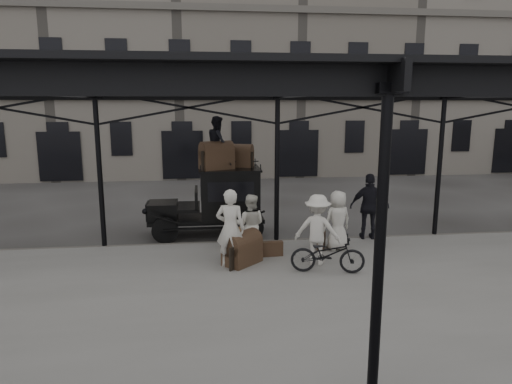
# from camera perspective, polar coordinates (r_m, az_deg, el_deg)

# --- Properties ---
(ground) EXTENTS (120.00, 120.00, 0.00)m
(ground) POSITION_cam_1_polar(r_m,az_deg,el_deg) (11.94, 4.12, -9.45)
(ground) COLOR #383533
(ground) RESTS_ON ground
(platform) EXTENTS (28.00, 8.00, 0.15)m
(platform) POSITION_cam_1_polar(r_m,az_deg,el_deg) (10.10, 6.31, -12.98)
(platform) COLOR slate
(platform) RESTS_ON ground
(canopy) EXTENTS (22.50, 9.00, 4.74)m
(canopy) POSITION_cam_1_polar(r_m,az_deg,el_deg) (9.51, 6.52, 13.51)
(canopy) COLOR black
(canopy) RESTS_ON ground
(building_frontage) EXTENTS (64.00, 8.00, 14.00)m
(building_frontage) POSITION_cam_1_polar(r_m,az_deg,el_deg) (29.19, -2.61, 16.64)
(building_frontage) COLOR slate
(building_frontage) RESTS_ON ground
(taxi) EXTENTS (3.65, 1.55, 2.18)m
(taxi) POSITION_cam_1_polar(r_m,az_deg,el_deg) (14.50, -4.57, -0.79)
(taxi) COLOR black
(taxi) RESTS_ON ground
(porter_left) EXTENTS (0.82, 0.64, 1.98)m
(porter_left) POSITION_cam_1_polar(r_m,az_deg,el_deg) (11.28, -3.22, -4.57)
(porter_left) COLOR beige
(porter_left) RESTS_ON platform
(porter_midleft) EXTENTS (0.94, 0.81, 1.66)m
(porter_midleft) POSITION_cam_1_polar(r_m,az_deg,el_deg) (12.23, -0.74, -4.11)
(porter_midleft) COLOR beige
(porter_midleft) RESTS_ON platform
(porter_centre) EXTENTS (0.93, 0.74, 1.67)m
(porter_centre) POSITION_cam_1_polar(r_m,az_deg,el_deg) (12.84, 10.17, -3.51)
(porter_centre) COLOR beige
(porter_centre) RESTS_ON platform
(porter_official) EXTENTS (1.23, 0.68, 1.98)m
(porter_official) POSITION_cam_1_polar(r_m,az_deg,el_deg) (14.03, 14.01, -1.77)
(porter_official) COLOR black
(porter_official) RESTS_ON platform
(porter_right) EXTENTS (1.33, 1.06, 1.80)m
(porter_right) POSITION_cam_1_polar(r_m,az_deg,el_deg) (11.61, 7.68, -4.68)
(porter_right) COLOR beige
(porter_right) RESTS_ON platform
(bicycle) EXTENTS (1.86, 0.97, 0.93)m
(bicycle) POSITION_cam_1_polar(r_m,az_deg,el_deg) (11.19, 8.95, -7.65)
(bicycle) COLOR black
(bicycle) RESTS_ON platform
(porter_roof) EXTENTS (0.66, 0.82, 1.61)m
(porter_roof) POSITION_cam_1_polar(r_m,az_deg,el_deg) (14.15, -4.80, 6.20)
(porter_roof) COLOR black
(porter_roof) RESTS_ON taxi
(steamer_trunk_roof_near) EXTENTS (1.13, 0.91, 0.71)m
(steamer_trunk_roof_near) POSITION_cam_1_polar(r_m,az_deg,el_deg) (14.04, -4.95, 4.33)
(steamer_trunk_roof_near) COLOR #412E1E
(steamer_trunk_roof_near) RESTS_ON taxi
(steamer_trunk_roof_far) EXTENTS (0.94, 0.75, 0.60)m
(steamer_trunk_roof_far) POSITION_cam_1_polar(r_m,az_deg,el_deg) (14.54, -2.04, 4.37)
(steamer_trunk_roof_far) COLOR #412E1E
(steamer_trunk_roof_far) RESTS_ON taxi
(steamer_trunk_platform) EXTENTS (1.10, 1.09, 0.70)m
(steamer_trunk_platform) POSITION_cam_1_polar(r_m,az_deg,el_deg) (11.68, -1.74, -7.28)
(steamer_trunk_platform) COLOR #412E1E
(steamer_trunk_platform) RESTS_ON platform
(wicker_hamper) EXTENTS (0.71, 0.62, 0.50)m
(wicker_hamper) POSITION_cam_1_polar(r_m,az_deg,el_deg) (13.11, -2.20, -5.69)
(wicker_hamper) COLOR brown
(wicker_hamper) RESTS_ON platform
(suitcase_upright) EXTENTS (0.38, 0.61, 0.45)m
(suitcase_upright) POSITION_cam_1_polar(r_m,az_deg,el_deg) (12.99, 8.16, -6.07)
(suitcase_upright) COLOR #412E1E
(suitcase_upright) RESTS_ON platform
(suitcase_flat) EXTENTS (0.61, 0.19, 0.40)m
(suitcase_flat) POSITION_cam_1_polar(r_m,az_deg,el_deg) (12.27, 1.97, -7.11)
(suitcase_flat) COLOR #412E1E
(suitcase_flat) RESTS_ON platform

